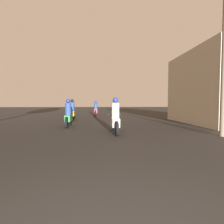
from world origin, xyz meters
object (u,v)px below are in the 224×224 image
Objects in this scene: motorcycle_yellow at (72,112)px; motorcycle_green at (68,116)px; motorcycle_red at (96,110)px; motorcycle_white at (115,119)px.

motorcycle_green is at bearing -79.94° from motorcycle_yellow.
motorcycle_white is at bearing -88.97° from motorcycle_red.
motorcycle_yellow is at bearing 93.57° from motorcycle_green.
motorcycle_yellow is (-0.28, 3.53, 0.03)m from motorcycle_green.
motorcycle_white is at bearing -60.36° from motorcycle_yellow.
motorcycle_yellow is (-2.64, 5.88, 0.03)m from motorcycle_white.
motorcycle_white is 1.03× the size of motorcycle_green.
motorcycle_white is 0.96× the size of motorcycle_yellow.
motorcycle_white reaches higher than motorcycle_green.
motorcycle_green is at bearing 128.38° from motorcycle_white.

